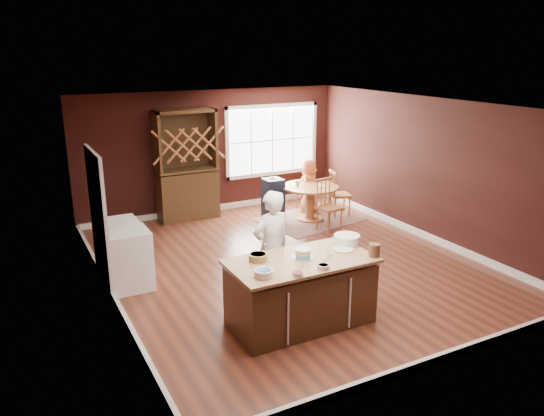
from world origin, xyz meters
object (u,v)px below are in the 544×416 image
at_px(toddler, 272,184).
at_px(washer, 129,260).
at_px(high_chair, 273,199).
at_px(layer_cake, 303,253).
at_px(seated_woman, 309,186).
at_px(baker, 271,247).
at_px(chair_north, 306,188).
at_px(chair_east, 340,193).
at_px(dryer, 120,247).
at_px(kitchen_island, 300,293).
at_px(dining_table, 310,196).
at_px(hutch, 186,165).
at_px(chair_south, 329,206).

xyz_separation_m(toddler, washer, (-3.48, -1.96, -0.35)).
relative_size(high_chair, toddler, 3.68).
relative_size(layer_cake, seated_woman, 0.24).
relative_size(baker, chair_north, 1.85).
distance_m(baker, layer_cake, 0.74).
bearing_deg(chair_north, chair_east, 80.93).
bearing_deg(baker, seated_woman, -137.62).
bearing_deg(dryer, layer_cake, -56.57).
bearing_deg(kitchen_island, dining_table, 56.82).
bearing_deg(toddler, kitchen_island, -112.61).
xyz_separation_m(dining_table, chair_north, (0.40, 0.84, -0.08)).
bearing_deg(washer, chair_east, 17.56).
bearing_deg(high_chair, chair_east, -12.93).
bearing_deg(chair_north, hutch, -41.42).
distance_m(kitchen_island, dining_table, 4.51).
distance_m(layer_cake, seated_woman, 5.01).
xyz_separation_m(washer, dryer, (0.00, 0.64, -0.01)).
distance_m(chair_east, high_chair, 1.52).
distance_m(chair_north, high_chair, 1.25).
bearing_deg(hutch, high_chair, -33.43).
height_order(chair_east, dryer, chair_east).
xyz_separation_m(kitchen_island, chair_east, (3.22, 3.74, 0.07)).
height_order(baker, chair_north, baker).
xyz_separation_m(kitchen_island, high_chair, (1.73, 4.09, 0.04)).
height_order(high_chair, toddler, high_chair).
bearing_deg(dryer, high_chair, 20.10).
bearing_deg(chair_north, layer_cake, 27.37).
height_order(high_chair, washer, high_chair).
bearing_deg(chair_south, dryer, 173.97).
bearing_deg(chair_north, seated_woman, 37.66).
height_order(kitchen_island, chair_east, chair_east).
bearing_deg(washer, toddler, 29.31).
distance_m(baker, chair_south, 3.30).
relative_size(kitchen_island, layer_cake, 6.59).
bearing_deg(high_chair, toddler, 114.60).
bearing_deg(chair_north, high_chair, -6.08).
bearing_deg(seated_woman, toddler, -31.61).
distance_m(high_chair, dryer, 3.73).
bearing_deg(chair_south, washer, -177.38).
height_order(kitchen_island, toddler, toddler).
relative_size(chair_south, hutch, 0.46).
bearing_deg(high_chair, chair_south, -59.00).
distance_m(chair_east, chair_south, 1.13).
height_order(dining_table, layer_cake, layer_cake).
xyz_separation_m(baker, high_chair, (1.77, 3.33, -0.36)).
bearing_deg(chair_south, chair_north, 66.63).
height_order(dining_table, chair_south, chair_south).
relative_size(dining_table, chair_north, 1.34).
relative_size(hutch, washer, 2.53).
relative_size(dining_table, high_chair, 1.26).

